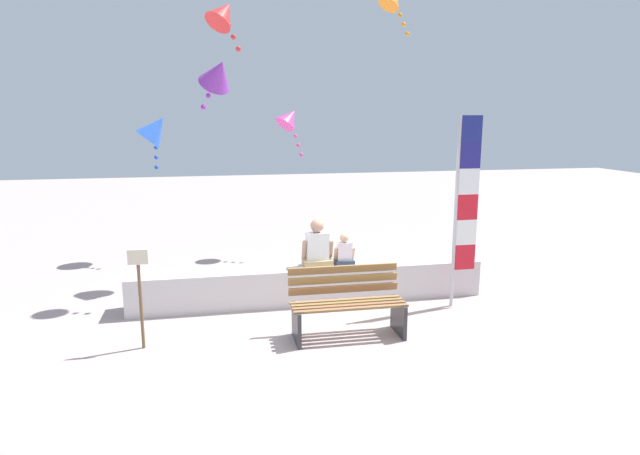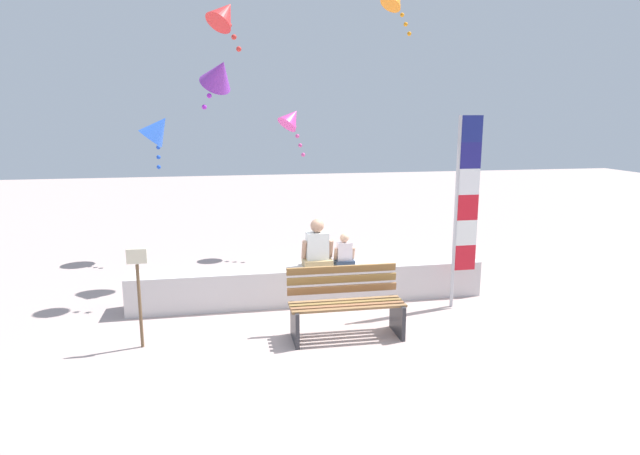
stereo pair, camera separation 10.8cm
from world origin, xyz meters
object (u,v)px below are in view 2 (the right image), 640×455
kite_red (225,14)px  park_bench (346,305)px  sign_post (139,290)px  kite_blue (158,129)px  kite_purple (219,74)px  kite_magenta (292,118)px  person_child (344,253)px  flag_banner (464,202)px  person_adult (317,248)px

kite_red → park_bench: bearing=-59.1°
sign_post → kite_blue: bearing=91.4°
kite_purple → kite_magenta: bearing=50.9°
person_child → flag_banner: (1.63, -0.63, 0.84)m
person_child → kite_red: bearing=151.9°
person_child → sign_post: (-2.88, -1.29, -0.01)m
flag_banner → park_bench: bearing=-158.3°
person_child → kite_magenta: kite_magenta is taller
park_bench → person_adult: bearing=94.8°
kite_red → kite_magenta: kite_red is taller
person_adult → flag_banner: 2.28m
park_bench → person_adult: 1.47m
kite_red → person_adult: bearing=-35.5°
person_child → park_bench: bearing=-102.5°
park_bench → kite_purple: (-1.48, 2.79, 3.09)m
kite_magenta → sign_post: (-2.52, -4.44, -2.04)m
park_bench → sign_post: size_ratio=1.19×
kite_purple → sign_post: size_ratio=0.74×
park_bench → flag_banner: bearing=21.7°
person_adult → flag_banner: (2.06, -0.63, 0.75)m
person_adult → kite_red: 3.82m
park_bench → person_child: (0.31, 1.40, 0.34)m
park_bench → kite_blue: kite_blue is taller
person_child → kite_blue: bearing=132.6°
sign_post → person_child: bearing=24.1°
person_adult → kite_red: kite_red is taller
flag_banner → sign_post: flag_banner is taller
park_bench → kite_red: (-1.38, 2.30, 3.93)m
person_adult → kite_blue: size_ratio=0.66×
kite_purple → person_adult: bearing=-45.5°
flag_banner → kite_purple: size_ratio=3.06×
park_bench → kite_magenta: kite_magenta is taller
kite_magenta → kite_blue: 2.64m
person_child → sign_post: size_ratio=0.40×
person_child → sign_post: 3.16m
park_bench → person_adult: (-0.12, 1.40, 0.44)m
park_bench → flag_banner: 2.40m
flag_banner → kite_magenta: (-1.99, 3.78, 1.19)m
park_bench → kite_blue: 5.79m
person_adult → person_child: size_ratio=1.48×
park_bench → person_child: bearing=77.5°
kite_magenta → sign_post: kite_magenta is taller
kite_blue → kite_magenta: bearing=-2.2°
kite_blue → sign_post: (0.11, -4.54, -1.84)m
park_bench → person_adult: person_adult is taller
person_adult → flag_banner: size_ratio=0.26×
person_child → kite_purple: 3.57m
kite_red → kite_blue: bearing=119.0°
kite_magenta → person_adult: bearing=-91.2°
person_adult → kite_red: bearing=144.5°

